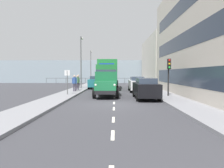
{
  "coord_description": "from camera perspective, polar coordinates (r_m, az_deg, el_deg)",
  "views": [
    {
      "loc": [
        -0.08,
        13.54,
        2.09
      ],
      "look_at": [
        0.25,
        -7.03,
        0.99
      ],
      "focal_mm": 31.73,
      "sensor_mm": 36.0,
      "label": 1
    }
  ],
  "objects": [
    {
      "name": "ground_plane",
      "position": [
        21.38,
        0.7,
        -2.56
      ],
      "size": [
        80.0,
        80.0,
        0.0
      ],
      "primitive_type": "plane",
      "color": "#38383D"
    },
    {
      "name": "sidewalk_left",
      "position": [
        21.86,
        12.93,
        -2.31
      ],
      "size": [
        2.22,
        38.91,
        0.15
      ],
      "primitive_type": "cube",
      "color": "gray",
      "rests_on": "ground_plane"
    },
    {
      "name": "sidewalk_right",
      "position": [
        21.89,
        -11.5,
        -2.29
      ],
      "size": [
        2.22,
        38.91,
        0.15
      ],
      "primitive_type": "cube",
      "color": "gray",
      "rests_on": "ground_plane"
    },
    {
      "name": "road_centreline_markings",
      "position": [
        20.54,
        0.7,
        -2.77
      ],
      "size": [
        0.12,
        34.29,
        0.01
      ],
      "color": "silver",
      "rests_on": "ground_plane"
    },
    {
      "name": "building_terrace",
      "position": [
        19.12,
        28.82,
        12.71
      ],
      "size": [
        6.16,
        21.07,
        10.84
      ],
      "color": "beige",
      "rests_on": "ground_plane"
    },
    {
      "name": "building_far_block",
      "position": [
        36.19,
        14.97,
        6.17
      ],
      "size": [
        6.15,
        14.73,
        8.26
      ],
      "color": "beige",
      "rests_on": "ground_plane"
    },
    {
      "name": "sea_horizon",
      "position": [
        43.74,
        0.82,
        3.59
      ],
      "size": [
        80.0,
        0.8,
        5.0
      ],
      "primitive_type": "cube",
      "color": "#84939E",
      "rests_on": "ground_plane"
    },
    {
      "name": "seawall_railing",
      "position": [
        40.15,
        0.81,
        1.37
      ],
      "size": [
        28.08,
        0.08,
        1.2
      ],
      "color": "#4C5156",
      "rests_on": "ground_plane"
    },
    {
      "name": "truck_vintage_green",
      "position": [
        17.73,
        -1.62,
        0.11
      ],
      "size": [
        2.17,
        5.64,
        2.43
      ],
      "color": "black",
      "rests_on": "ground_plane"
    },
    {
      "name": "lorry_cargo_green",
      "position": [
        26.34,
        -1.24,
        3.02
      ],
      "size": [
        2.58,
        8.2,
        3.87
      ],
      "color": "#1E7033",
      "rests_on": "ground_plane"
    },
    {
      "name": "car_black_kerbside_near",
      "position": [
        16.43,
        9.62,
        -1.15
      ],
      "size": [
        1.81,
        4.59,
        1.72
      ],
      "color": "black",
      "rests_on": "ground_plane"
    },
    {
      "name": "car_white_kerbside_1",
      "position": [
        22.92,
        7.14,
        0.04
      ],
      "size": [
        1.78,
        4.25,
        1.72
      ],
      "color": "white",
      "rests_on": "ground_plane"
    },
    {
      "name": "car_teal_oppositeside_0",
      "position": [
        27.6,
        -4.58,
        0.56
      ],
      "size": [
        1.94,
        4.18,
        1.72
      ],
      "color": "#1E6670",
      "rests_on": "ground_plane"
    },
    {
      "name": "car_grey_oppositeside_1",
      "position": [
        33.58,
        -3.59,
        1.01
      ],
      "size": [
        1.94,
        4.58,
        1.72
      ],
      "color": "slate",
      "rests_on": "ground_plane"
    },
    {
      "name": "pedestrian_in_dark_coat",
      "position": [
        21.94,
        -10.75,
        0.64
      ],
      "size": [
        0.53,
        0.34,
        1.76
      ],
      "color": "#383342",
      "rests_on": "sidewalk_right"
    },
    {
      "name": "pedestrian_by_lamp",
      "position": [
        23.91,
        -9.94,
        0.78
      ],
      "size": [
        0.53,
        0.34,
        1.72
      ],
      "color": "#383342",
      "rests_on": "sidewalk_right"
    },
    {
      "name": "pedestrian_couple_b",
      "position": [
        27.03,
        -9.81,
        0.9
      ],
      "size": [
        0.53,
        0.34,
        1.62
      ],
      "color": "#4C473D",
      "rests_on": "sidewalk_right"
    },
    {
      "name": "pedestrian_near_railing",
      "position": [
        29.63,
        -9.65,
        1.3
      ],
      "size": [
        0.53,
        0.34,
        1.78
      ],
      "color": "black",
      "rests_on": "sidewalk_right"
    },
    {
      "name": "traffic_light_near",
      "position": [
        17.71,
        16.05,
        4.17
      ],
      "size": [
        0.28,
        0.41,
        3.2
      ],
      "color": "black",
      "rests_on": "sidewalk_left"
    },
    {
      "name": "lamp_post_promenade",
      "position": [
        27.1,
        -8.9,
        7.51
      ],
      "size": [
        0.32,
        1.14,
        6.88
      ],
      "color": "#59595B",
      "rests_on": "sidewalk_right"
    },
    {
      "name": "lamp_post_far",
      "position": [
        39.45,
        -6.12,
        5.8
      ],
      "size": [
        0.32,
        1.14,
        6.46
      ],
      "color": "#59595B",
      "rests_on": "sidewalk_right"
    },
    {
      "name": "street_sign",
      "position": [
        18.77,
        -12.77,
        1.74
      ],
      "size": [
        0.5,
        0.07,
        2.25
      ],
      "color": "#4C4C4C",
      "rests_on": "sidewalk_right"
    }
  ]
}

